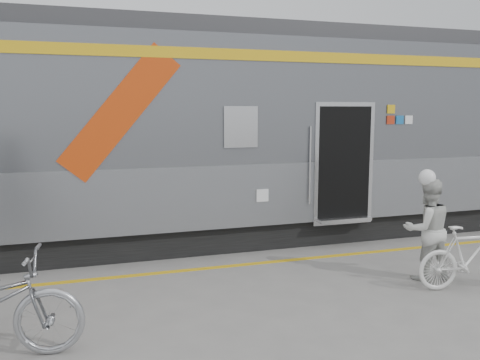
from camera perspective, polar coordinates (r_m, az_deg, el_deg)
name	(u,v)px	position (r m, az deg, el deg)	size (l,w,h in m)	color
ground	(273,318)	(6.49, 3.72, -15.19)	(90.00, 90.00, 0.00)	slate
train	(208,135)	(10.06, -3.62, 5.12)	(24.00, 3.17, 4.10)	black
safety_strip	(224,267)	(8.40, -1.76, -9.69)	(24.00, 0.12, 0.01)	gold
woman	(427,229)	(8.13, 20.27, -5.22)	(0.74, 0.58, 1.53)	beige
bicycle_right	(469,257)	(7.99, 24.32, -7.89)	(0.44, 1.54, 0.93)	silver
helmet_woman	(430,171)	(7.99, 20.57, 1.00)	(0.24, 0.24, 0.24)	white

